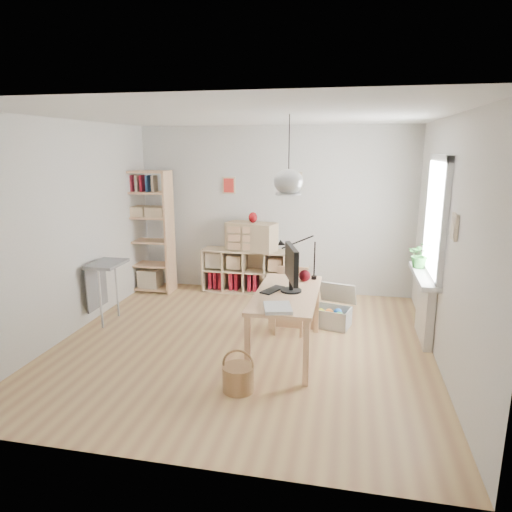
% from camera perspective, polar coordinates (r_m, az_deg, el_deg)
% --- Properties ---
extents(ground, '(4.50, 4.50, 0.00)m').
position_cam_1_polar(ground, '(5.73, -1.61, -10.92)').
color(ground, tan).
rests_on(ground, ground).
extents(room_shell, '(4.50, 4.50, 4.50)m').
position_cam_1_polar(room_shell, '(4.98, 4.08, 9.25)').
color(room_shell, silver).
rests_on(room_shell, ground).
extents(window_unit, '(0.07, 1.16, 1.46)m').
position_cam_1_polar(window_unit, '(5.82, 21.66, 4.48)').
color(window_unit, white).
rests_on(window_unit, ground).
extents(radiator, '(0.10, 0.80, 0.80)m').
position_cam_1_polar(radiator, '(6.08, 20.39, -6.24)').
color(radiator, silver).
rests_on(radiator, ground).
extents(windowsill, '(0.22, 1.20, 0.06)m').
position_cam_1_polar(windowsill, '(5.95, 20.25, -2.32)').
color(windowsill, white).
rests_on(windowsill, radiator).
extents(desk, '(0.70, 1.50, 0.75)m').
position_cam_1_polar(desk, '(5.25, 3.84, -5.53)').
color(desk, '#E3B082').
rests_on(desk, ground).
extents(cube_shelf, '(1.40, 0.38, 0.72)m').
position_cam_1_polar(cube_shelf, '(7.63, -1.51, -2.23)').
color(cube_shelf, '#D2B28A').
rests_on(cube_shelf, ground).
extents(tall_bookshelf, '(0.80, 0.38, 2.00)m').
position_cam_1_polar(tall_bookshelf, '(7.71, -13.46, 3.57)').
color(tall_bookshelf, '#E3B082').
rests_on(tall_bookshelf, ground).
extents(side_table, '(0.40, 0.55, 0.85)m').
position_cam_1_polar(side_table, '(6.54, -18.58, -2.27)').
color(side_table, gray).
rests_on(side_table, ground).
extents(chair, '(0.42, 0.42, 0.83)m').
position_cam_1_polar(chair, '(5.99, 4.38, -4.95)').
color(chair, gray).
rests_on(chair, ground).
extents(wicker_basket, '(0.32, 0.32, 0.44)m').
position_cam_1_polar(wicker_basket, '(4.68, -2.23, -14.90)').
color(wicker_basket, '#AA7D4C').
rests_on(wicker_basket, ground).
extents(storage_chest, '(0.63, 0.68, 0.54)m').
position_cam_1_polar(storage_chest, '(6.32, 9.50, -6.99)').
color(storage_chest, silver).
rests_on(storage_chest, ground).
extents(monitor, '(0.24, 0.60, 0.53)m').
position_cam_1_polar(monitor, '(5.18, 4.46, -1.30)').
color(monitor, black).
rests_on(monitor, desk).
extents(keyboard, '(0.26, 0.37, 0.02)m').
position_cam_1_polar(keyboard, '(5.28, 2.08, -4.25)').
color(keyboard, black).
rests_on(keyboard, desk).
extents(task_lamp, '(0.48, 0.18, 0.51)m').
position_cam_1_polar(task_lamp, '(5.64, 4.93, 0.44)').
color(task_lamp, black).
rests_on(task_lamp, desk).
extents(yarn_ball, '(0.14, 0.14, 0.14)m').
position_cam_1_polar(yarn_ball, '(5.65, 6.11, -2.46)').
color(yarn_ball, '#4F0A0D').
rests_on(yarn_ball, desk).
extents(paper_tray, '(0.35, 0.40, 0.03)m').
position_cam_1_polar(paper_tray, '(4.68, 2.73, -6.48)').
color(paper_tray, white).
rests_on(paper_tray, desk).
extents(drawer_chest, '(0.86, 0.55, 0.46)m').
position_cam_1_polar(drawer_chest, '(7.42, -0.56, 2.46)').
color(drawer_chest, '#D2B28A').
rests_on(drawer_chest, cube_shelf).
extents(red_vase, '(0.14, 0.14, 0.17)m').
position_cam_1_polar(red_vase, '(7.36, -0.39, 4.85)').
color(red_vase, maroon).
rests_on(red_vase, drawer_chest).
extents(potted_plant, '(0.32, 0.28, 0.34)m').
position_cam_1_polar(potted_plant, '(6.16, 19.87, 0.15)').
color(potted_plant, '#266726').
rests_on(potted_plant, windowsill).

